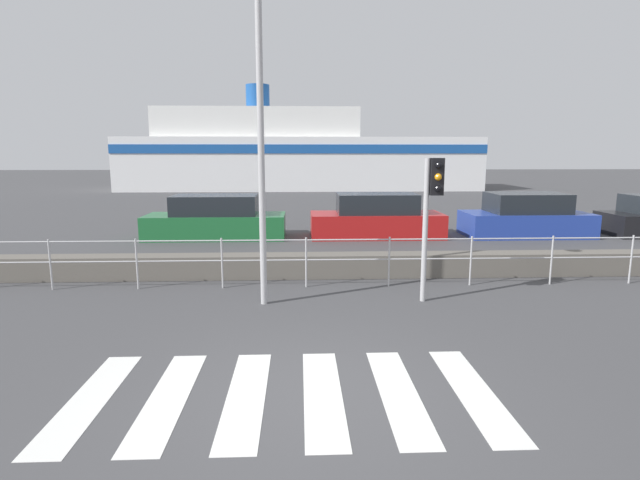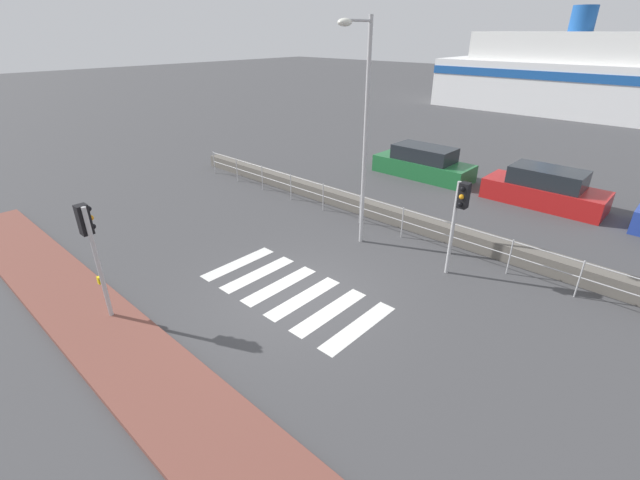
{
  "view_description": "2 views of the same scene",
  "coord_description": "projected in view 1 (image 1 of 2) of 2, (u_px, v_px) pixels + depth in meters",
  "views": [
    {
      "loc": [
        -0.14,
        -5.47,
        2.81
      ],
      "look_at": [
        0.18,
        2.0,
        1.5
      ],
      "focal_mm": 28.0,
      "sensor_mm": 36.0,
      "label": 1
    },
    {
      "loc": [
        6.69,
        -6.55,
        6.23
      ],
      "look_at": [
        -0.21,
        1.0,
        1.2
      ],
      "focal_mm": 24.0,
      "sensor_mm": 36.0,
      "label": 2
    }
  ],
  "objects": [
    {
      "name": "parked_car_red",
      "position": [
        376.0,
        218.0,
        16.83
      ],
      "size": [
        4.41,
        1.75,
        1.47
      ],
      "color": "#B21919",
      "rests_on": "ground_plane"
    },
    {
      "name": "harbor_fence",
      "position": [
        306.0,
        254.0,
        10.47
      ],
      "size": [
        21.16,
        0.04,
        1.07
      ],
      "color": "#B2B2B5",
      "rests_on": "ground_plane"
    },
    {
      "name": "parked_car_green",
      "position": [
        216.0,
        220.0,
        16.61
      ],
      "size": [
        4.6,
        1.71,
        1.43
      ],
      "color": "#1E6633",
      "rests_on": "ground_plane"
    },
    {
      "name": "streetlamp",
      "position": [
        259.0,
        78.0,
        8.48
      ],
      "size": [
        0.32,
        1.34,
        6.6
      ],
      "color": "#B2B2B5",
      "rests_on": "ground_plane"
    },
    {
      "name": "ferry_boat",
      "position": [
        292.0,
        155.0,
        39.07
      ],
      "size": [
        27.22,
        6.58,
        7.94
      ],
      "color": "white",
      "rests_on": "ground_plane"
    },
    {
      "name": "crosswalk",
      "position": [
        285.0,
        395.0,
        5.86
      ],
      "size": [
        4.95,
        2.4,
        0.01
      ],
      "color": "silver",
      "rests_on": "ground_plane"
    },
    {
      "name": "parked_car_blue",
      "position": [
        526.0,
        218.0,
        17.04
      ],
      "size": [
        4.16,
        1.89,
        1.46
      ],
      "color": "#233D9E",
      "rests_on": "ground_plane"
    },
    {
      "name": "traffic_light_far",
      "position": [
        432.0,
        197.0,
        9.24
      ],
      "size": [
        0.34,
        0.32,
        2.72
      ],
      "color": "#B2B2B5",
      "rests_on": "ground_plane"
    },
    {
      "name": "seawall",
      "position": [
        306.0,
        266.0,
        11.4
      ],
      "size": [
        23.47,
        0.55,
        0.53
      ],
      "color": "#605B54",
      "rests_on": "ground_plane"
    },
    {
      "name": "ground_plane",
      "position": [
        312.0,
        395.0,
        5.87
      ],
      "size": [
        160.0,
        160.0,
        0.0
      ],
      "primitive_type": "plane",
      "color": "#424244"
    }
  ]
}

